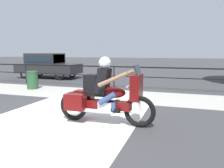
{
  "coord_description": "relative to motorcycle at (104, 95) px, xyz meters",
  "views": [
    {
      "loc": [
        3.16,
        -4.75,
        1.71
      ],
      "look_at": [
        1.33,
        0.8,
        0.85
      ],
      "focal_mm": 35.0,
      "sensor_mm": 36.0,
      "label": 1
    }
  ],
  "objects": [
    {
      "name": "parked_car",
      "position": [
        -6.83,
        7.61,
        0.22
      ],
      "size": [
        4.19,
        1.73,
        1.63
      ],
      "rotation": [
        0.0,
        0.0,
        -0.05
      ],
      "color": "#232326",
      "rests_on": "ground"
    },
    {
      "name": "sidewalk_band",
      "position": [
        -1.37,
        3.37,
        -0.69
      ],
      "size": [
        44.0,
        2.4,
        0.01
      ],
      "primitive_type": "cube",
      "color": "#A8A59E",
      "rests_on": "ground"
    },
    {
      "name": "ground_plane",
      "position": [
        -1.37,
        -0.03,
        -0.7
      ],
      "size": [
        120.0,
        120.0,
        0.0
      ],
      "primitive_type": "plane",
      "color": "#38383A"
    },
    {
      "name": "fence_railing",
      "position": [
        -1.37,
        5.11,
        0.13
      ],
      "size": [
        36.0,
        0.05,
        1.05
      ],
      "color": "black",
      "rests_on": "ground"
    },
    {
      "name": "crosswalk_band",
      "position": [
        -1.09,
        -0.23,
        -0.69
      ],
      "size": [
        3.77,
        6.0,
        0.01
      ],
      "primitive_type": "cube",
      "color": "silver",
      "rests_on": "ground"
    },
    {
      "name": "trash_bin",
      "position": [
        -4.89,
        3.62,
        -0.28
      ],
      "size": [
        0.53,
        0.53,
        0.83
      ],
      "color": "#284C2D",
      "rests_on": "ground"
    },
    {
      "name": "motorcycle",
      "position": [
        0.0,
        0.0,
        0.0
      ],
      "size": [
        2.42,
        0.76,
        1.61
      ],
      "rotation": [
        0.0,
        0.0,
        -0.05
      ],
      "color": "black",
      "rests_on": "ground"
    }
  ]
}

